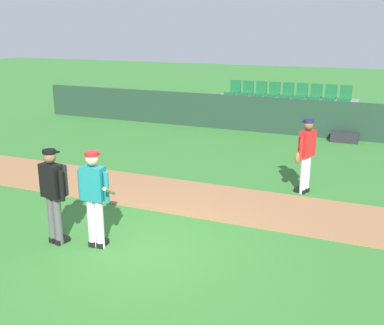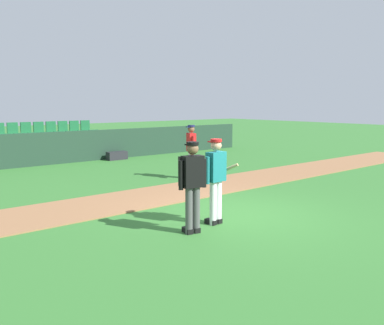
{
  "view_description": "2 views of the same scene",
  "coord_description": "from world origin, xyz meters",
  "px_view_note": "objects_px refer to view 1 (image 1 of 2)",
  "views": [
    {
      "loc": [
        3.74,
        -6.54,
        3.79
      ],
      "look_at": [
        0.02,
        2.18,
        1.01
      ],
      "focal_mm": 43.43,
      "sensor_mm": 36.0,
      "label": 1
    },
    {
      "loc": [
        -6.44,
        -6.32,
        2.48
      ],
      "look_at": [
        0.32,
        1.84,
        0.95
      ],
      "focal_mm": 38.74,
      "sensor_mm": 36.0,
      "label": 2
    }
  ],
  "objects_px": {
    "runner_red_jersey": "(306,153)",
    "equipment_bag": "(345,137)",
    "umpire_home_plate": "(54,191)",
    "batter_teal_jersey": "(95,196)"
  },
  "relations": [
    {
      "from": "batter_teal_jersey",
      "to": "runner_red_jersey",
      "type": "relative_size",
      "value": 1.0
    },
    {
      "from": "runner_red_jersey",
      "to": "equipment_bag",
      "type": "distance_m",
      "value": 5.65
    },
    {
      "from": "batter_teal_jersey",
      "to": "umpire_home_plate",
      "type": "relative_size",
      "value": 1.0
    },
    {
      "from": "equipment_bag",
      "to": "umpire_home_plate",
      "type": "bearing_deg",
      "value": -111.9
    },
    {
      "from": "batter_teal_jersey",
      "to": "equipment_bag",
      "type": "bearing_deg",
      "value": 71.66
    },
    {
      "from": "equipment_bag",
      "to": "runner_red_jersey",
      "type": "bearing_deg",
      "value": -93.95
    },
    {
      "from": "umpire_home_plate",
      "to": "equipment_bag",
      "type": "distance_m",
      "value": 10.83
    },
    {
      "from": "runner_red_jersey",
      "to": "equipment_bag",
      "type": "relative_size",
      "value": 1.96
    },
    {
      "from": "umpire_home_plate",
      "to": "equipment_bag",
      "type": "xyz_separation_m",
      "value": [
        4.03,
        10.02,
        -0.82
      ]
    },
    {
      "from": "batter_teal_jersey",
      "to": "umpire_home_plate",
      "type": "distance_m",
      "value": 0.77
    }
  ]
}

